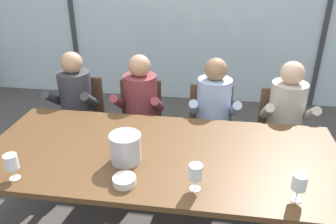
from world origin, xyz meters
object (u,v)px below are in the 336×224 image
at_px(ice_bucket_primary, 126,147).
at_px(wine_glass_center_pour, 299,183).
at_px(person_charcoal_jacket, 74,104).
at_px(tasting_bowl, 124,181).
at_px(wine_glass_near_bucket, 11,163).
at_px(chair_center, 210,123).
at_px(chair_right_of_center, 281,128).
at_px(chair_near_curtain, 82,113).
at_px(person_maroon_top, 139,109).
at_px(dining_table, 161,159).
at_px(person_beige_jumper, 287,118).
at_px(chair_left_of_center, 140,117).
at_px(person_pale_blue_shirt, 213,113).
at_px(wine_glass_by_left_taster, 196,173).

bearing_deg(ice_bucket_primary, wine_glass_center_pour, -12.83).
relative_size(person_charcoal_jacket, tasting_bowl, 8.15).
bearing_deg(wine_glass_near_bucket, ice_bucket_primary, 24.56).
relative_size(chair_center, chair_right_of_center, 1.00).
xyz_separation_m(chair_near_curtain, person_maroon_top, (0.66, -0.15, 0.17)).
bearing_deg(person_maroon_top, tasting_bowl, -81.20).
bearing_deg(dining_table, person_beige_jumper, 39.26).
xyz_separation_m(chair_left_of_center, wine_glass_near_bucket, (-0.48, -1.43, 0.36)).
relative_size(chair_near_curtain, wine_glass_center_pour, 4.97).
xyz_separation_m(person_charcoal_jacket, person_pale_blue_shirt, (1.37, 0.00, 0.00)).
height_order(person_charcoal_jacket, tasting_bowl, person_charcoal_jacket).
bearing_deg(person_charcoal_jacket, ice_bucket_primary, -52.52).
xyz_separation_m(chair_near_curtain, chair_left_of_center, (0.63, 0.01, 0.00)).
bearing_deg(person_maroon_top, ice_bucket_primary, -82.11).
bearing_deg(tasting_bowl, chair_left_of_center, 99.03).
relative_size(chair_center, wine_glass_center_pour, 4.97).
height_order(person_pale_blue_shirt, person_beige_jumper, same).
relative_size(chair_center, tasting_bowl, 5.95).
bearing_deg(ice_bucket_primary, chair_left_of_center, 98.31).
distance_m(dining_table, chair_center, 1.03).
xyz_separation_m(chair_right_of_center, person_maroon_top, (-1.37, -0.13, 0.17)).
bearing_deg(wine_glass_center_pour, person_maroon_top, 134.83).
relative_size(chair_right_of_center, person_beige_jumper, 0.73).
relative_size(chair_center, wine_glass_near_bucket, 4.97).
relative_size(person_maroon_top, wine_glass_by_left_taster, 6.80).
height_order(person_charcoal_jacket, wine_glass_near_bucket, person_charcoal_jacket).
distance_m(person_charcoal_jacket, person_beige_jumper, 2.04).
relative_size(chair_left_of_center, chair_center, 1.00).
bearing_deg(chair_near_curtain, ice_bucket_primary, -58.86).
height_order(dining_table, person_charcoal_jacket, person_charcoal_jacket).
bearing_deg(wine_glass_center_pour, chair_center, 111.56).
height_order(chair_near_curtain, wine_glass_center_pour, wine_glass_center_pour).
bearing_deg(person_pale_blue_shirt, dining_table, -116.43).
distance_m(dining_table, chair_near_curtain, 1.43).
bearing_deg(chair_right_of_center, chair_center, 177.83).
distance_m(chair_center, person_charcoal_jacket, 1.36).
height_order(chair_right_of_center, tasting_bowl, chair_right_of_center).
height_order(chair_left_of_center, person_charcoal_jacket, person_charcoal_jacket).
bearing_deg(chair_right_of_center, wine_glass_near_bucket, -145.64).
distance_m(dining_table, wine_glass_by_left_taster, 0.50).
height_order(chair_right_of_center, person_pale_blue_shirt, person_pale_blue_shirt).
relative_size(person_charcoal_jacket, ice_bucket_primary, 5.41).
relative_size(ice_bucket_primary, tasting_bowl, 1.51).
relative_size(person_charcoal_jacket, person_beige_jumper, 1.00).
height_order(person_maroon_top, tasting_bowl, person_maroon_top).
xyz_separation_m(dining_table, chair_left_of_center, (-0.38, 0.99, -0.19)).
xyz_separation_m(person_charcoal_jacket, wine_glass_near_bucket, (0.15, -1.27, 0.19)).
distance_m(chair_near_curtain, person_maroon_top, 0.70).
height_order(dining_table, person_beige_jumper, person_beige_jumper).
xyz_separation_m(wine_glass_by_left_taster, wine_glass_near_bucket, (-1.14, -0.06, 0.00)).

